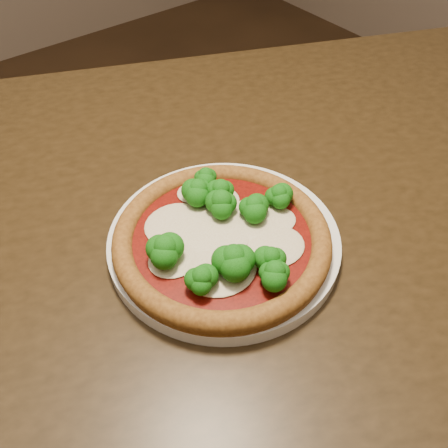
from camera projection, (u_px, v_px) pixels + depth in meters
floor at (156, 411)px, 1.25m from camera, size 4.00×4.00×0.00m
dining_table at (194, 258)px, 0.74m from camera, size 1.55×1.33×0.75m
plate at (224, 241)px, 0.63m from camera, size 0.29×0.29×0.02m
pizza at (222, 236)px, 0.60m from camera, size 0.26×0.26×0.06m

